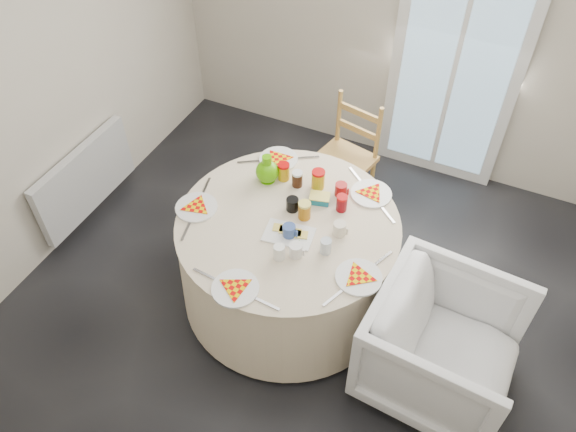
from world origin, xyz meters
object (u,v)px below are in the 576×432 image
at_px(table, 288,259).
at_px(armchair, 443,346).
at_px(radiator, 86,180).
at_px(green_pitcher, 267,166).
at_px(wooden_chair, 344,159).

bearing_deg(table, armchair, -11.19).
relative_size(radiator, green_pitcher, 4.92).
height_order(table, armchair, armchair).
distance_m(radiator, table, 1.76).
xyz_separation_m(radiator, green_pitcher, (1.47, 0.24, 0.49)).
bearing_deg(green_pitcher, table, -62.17).
bearing_deg(armchair, radiator, 88.96).
bearing_deg(green_pitcher, armchair, -37.02).
bearing_deg(radiator, table, -1.68).
bearing_deg(green_pitcher, radiator, 172.31).
relative_size(armchair, green_pitcher, 4.20).
height_order(radiator, green_pitcher, green_pitcher).
relative_size(table, wooden_chair, 1.56).
bearing_deg(wooden_chair, armchair, -35.09).
xyz_separation_m(table, armchair, (1.12, -0.22, 0.02)).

